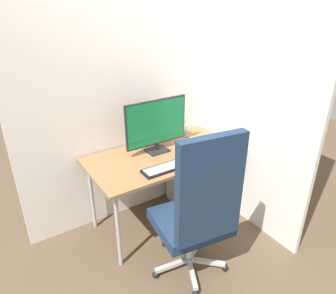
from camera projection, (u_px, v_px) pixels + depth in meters
ground_plane at (165, 220)px, 3.04m from camera, size 8.00×8.00×0.00m
wall_back at (140, 68)px, 2.72m from camera, size 2.33×0.04×2.80m
wall_side_right at (241, 70)px, 2.67m from camera, size 0.04×1.69×2.80m
desk at (164, 159)px, 2.75m from camera, size 1.34×0.70×0.72m
office_chair at (199, 210)px, 2.16m from camera, size 0.60×0.61×1.24m
filing_cabinet at (200, 178)px, 3.15m from camera, size 0.45×0.56×0.62m
monitor at (156, 124)px, 2.68m from camera, size 0.58×0.15×0.47m
keyboard at (168, 167)px, 2.50m from camera, size 0.44×0.14×0.02m
mouse at (202, 152)px, 2.71m from camera, size 0.06×0.09×0.04m
pen_holder at (184, 129)px, 3.09m from camera, size 0.07×0.07×0.18m
notebook at (200, 141)px, 2.95m from camera, size 0.22×0.23×0.02m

